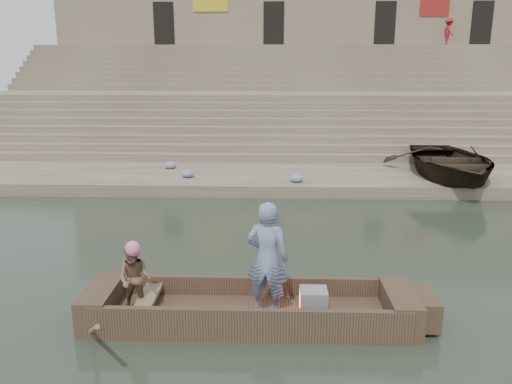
{
  "coord_description": "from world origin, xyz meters",
  "views": [
    {
      "loc": [
        -2.0,
        -9.97,
        4.37
      ],
      "look_at": [
        -2.38,
        1.45,
        1.4
      ],
      "focal_mm": 35.86,
      "sensor_mm": 36.0,
      "label": 1
    }
  ],
  "objects_px": {
    "main_rowboat": "(249,316)",
    "television": "(313,300)",
    "rowing_man": "(135,279)",
    "standing_man": "(267,259)",
    "pedestrian": "(449,32)",
    "beached_rowboat": "(450,161)"
  },
  "relations": [
    {
      "from": "main_rowboat",
      "to": "television",
      "type": "xyz_separation_m",
      "value": [
        1.08,
        0.0,
        0.31
      ]
    },
    {
      "from": "main_rowboat",
      "to": "rowing_man",
      "type": "height_order",
      "value": "rowing_man"
    },
    {
      "from": "standing_man",
      "to": "pedestrian",
      "type": "height_order",
      "value": "pedestrian"
    },
    {
      "from": "beached_rowboat",
      "to": "pedestrian",
      "type": "distance_m",
      "value": 16.62
    },
    {
      "from": "standing_man",
      "to": "pedestrian",
      "type": "xyz_separation_m",
      "value": [
        10.69,
        24.91,
        4.81
      ]
    },
    {
      "from": "rowing_man",
      "to": "pedestrian",
      "type": "relative_size",
      "value": 0.75
    },
    {
      "from": "pedestrian",
      "to": "television",
      "type": "bearing_deg",
      "value": 152.29
    },
    {
      "from": "main_rowboat",
      "to": "standing_man",
      "type": "height_order",
      "value": "standing_man"
    },
    {
      "from": "main_rowboat",
      "to": "pedestrian",
      "type": "bearing_deg",
      "value": 66.13
    },
    {
      "from": "rowing_man",
      "to": "beached_rowboat",
      "type": "bearing_deg",
      "value": 54.32
    },
    {
      "from": "standing_man",
      "to": "beached_rowboat",
      "type": "relative_size",
      "value": 0.36
    },
    {
      "from": "standing_man",
      "to": "rowing_man",
      "type": "distance_m",
      "value": 2.25
    },
    {
      "from": "rowing_man",
      "to": "main_rowboat",
      "type": "bearing_deg",
      "value": 8.28
    },
    {
      "from": "pedestrian",
      "to": "standing_man",
      "type": "bearing_deg",
      "value": 150.83
    },
    {
      "from": "standing_man",
      "to": "rowing_man",
      "type": "xyz_separation_m",
      "value": [
        -2.21,
        -0.04,
        -0.38
      ]
    },
    {
      "from": "pedestrian",
      "to": "main_rowboat",
      "type": "bearing_deg",
      "value": 150.18
    },
    {
      "from": "standing_man",
      "to": "rowing_man",
      "type": "height_order",
      "value": "standing_man"
    },
    {
      "from": "main_rowboat",
      "to": "standing_man",
      "type": "bearing_deg",
      "value": -12.21
    },
    {
      "from": "main_rowboat",
      "to": "rowing_man",
      "type": "xyz_separation_m",
      "value": [
        -1.91,
        -0.11,
        0.71
      ]
    },
    {
      "from": "main_rowboat",
      "to": "television",
      "type": "relative_size",
      "value": 10.87
    },
    {
      "from": "television",
      "to": "rowing_man",
      "type": "bearing_deg",
      "value": -177.97
    },
    {
      "from": "standing_man",
      "to": "pedestrian",
      "type": "bearing_deg",
      "value": -100.43
    }
  ]
}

